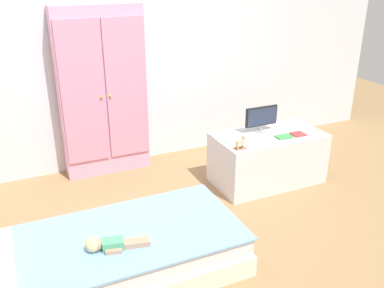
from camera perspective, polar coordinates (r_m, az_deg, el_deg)
ground_plane at (r=3.17m, az=-3.16°, el=-13.73°), size 10.00×10.00×0.02m
back_wall at (r=4.09m, az=-11.98°, el=14.99°), size 6.40×0.05×2.70m
bed at (r=2.87m, az=-11.50°, el=-14.92°), size 1.78×0.80×0.29m
doll at (r=2.67m, az=-11.62°, el=-13.15°), size 0.39×0.16×0.10m
wardrobe at (r=4.04m, az=-12.01°, el=6.82°), size 0.80×0.25×1.59m
tv_stand at (r=3.98m, az=10.17°, el=-1.87°), size 1.00×0.54×0.48m
tv_monitor at (r=3.89m, az=9.39°, el=3.61°), size 0.32×0.10×0.24m
rocking_horse_toy at (r=3.52m, az=6.69°, el=0.26°), size 0.11×0.04×0.13m
book_green at (r=3.84m, az=12.35°, el=0.97°), size 0.15×0.09×0.01m
book_red at (r=3.93m, az=14.20°, el=1.31°), size 0.12×0.11×0.01m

